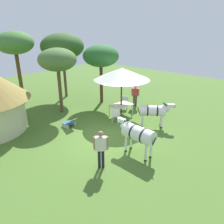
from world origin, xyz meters
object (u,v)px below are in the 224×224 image
patio_dining_table (121,106)px  zebra_nearest_camera (138,134)px  zebra_by_umbrella (154,111)px  acacia_tree_far_lawn (57,60)px  acacia_tree_right_background (62,47)px  acacia_tree_left_background (15,44)px  shade_umbrella (122,74)px  standing_watcher (101,146)px  patio_chair_east_end (125,102)px  striped_lounge_chair (69,123)px  acacia_tree_behind_hut (101,56)px  guest_beside_umbrella (135,94)px  patio_chair_near_lawn (116,115)px

patio_dining_table → zebra_nearest_camera: size_ratio=0.72×
zebra_by_umbrella → acacia_tree_far_lawn: bearing=-105.0°
acacia_tree_right_background → acacia_tree_far_lawn: bearing=-133.0°
acacia_tree_left_background → zebra_by_umbrella: bearing=-73.2°
shade_umbrella → standing_watcher: 6.04m
patio_dining_table → acacia_tree_right_background: 6.91m
patio_dining_table → patio_chair_east_end: 1.27m
shade_umbrella → zebra_nearest_camera: (-3.15, -3.44, -1.74)m
striped_lounge_chair → zebra_by_umbrella: 4.94m
zebra_nearest_camera → zebra_by_umbrella: 3.23m
patio_dining_table → zebra_nearest_camera: (-3.15, -3.44, 0.37)m
zebra_by_umbrella → acacia_tree_behind_hut: size_ratio=0.42×
patio_chair_east_end → zebra_nearest_camera: (-4.27, -4.02, 0.51)m
zebra_nearest_camera → zebra_by_umbrella: bearing=21.1°
patio_chair_east_end → zebra_by_umbrella: size_ratio=0.50×
zebra_nearest_camera → acacia_tree_far_lawn: acacia_tree_far_lawn is taller
patio_dining_table → guest_beside_umbrella: (1.93, 0.26, 0.31)m
patio_dining_table → patio_chair_near_lawn: bearing=-156.8°
shade_umbrella → acacia_tree_right_background: 6.17m
patio_dining_table → acacia_tree_behind_hut: size_ratio=0.37×
acacia_tree_far_lawn → patio_chair_near_lawn: bearing=-75.6°
zebra_by_umbrella → acacia_tree_behind_hut: (1.19, 5.24, 2.52)m
guest_beside_umbrella → striped_lounge_chair: size_ratio=1.95×
shade_umbrella → guest_beside_umbrella: size_ratio=2.17×
shade_umbrella → acacia_tree_left_background: acacia_tree_left_background is taller
striped_lounge_chair → acacia_tree_right_background: acacia_tree_right_background is taller
acacia_tree_far_lawn → striped_lounge_chair: bearing=-117.5°
acacia_tree_far_lawn → patio_dining_table: bearing=-57.8°
acacia_tree_behind_hut → acacia_tree_far_lawn: size_ratio=1.00×
acacia_tree_right_background → patio_chair_near_lawn: bearing=-102.1°
patio_chair_near_lawn → acacia_tree_behind_hut: 4.97m
shade_umbrella → patio_chair_east_end: size_ratio=3.90×
patio_dining_table → standing_watcher: (-5.00, -2.91, 0.36)m
zebra_by_umbrella → acacia_tree_far_lawn: (-2.10, 5.89, 2.55)m
patio_chair_near_lawn → acacia_tree_far_lawn: 5.05m
guest_beside_umbrella → acacia_tree_left_background: size_ratio=0.31×
striped_lounge_chair → acacia_tree_right_background: bearing=54.3°
standing_watcher → zebra_nearest_camera: (1.85, -0.52, 0.01)m
guest_beside_umbrella → acacia_tree_behind_hut: (-0.82, 2.55, 2.50)m
patio_chair_east_end → acacia_tree_right_background: acacia_tree_right_background is taller
shade_umbrella → zebra_by_umbrella: size_ratio=1.93×
patio_chair_near_lawn → acacia_tree_behind_hut: acacia_tree_behind_hut is taller
acacia_tree_far_lawn → zebra_nearest_camera: bearing=-98.0°
patio_chair_east_end → guest_beside_umbrella: bearing=-139.6°
zebra_nearest_camera → shade_umbrella: bearing=50.6°
striped_lounge_chair → zebra_by_umbrella: zebra_by_umbrella is taller
patio_chair_east_end → striped_lounge_chair: 4.52m
patio_chair_near_lawn → acacia_tree_behind_hut: (2.27, 3.30, 2.95)m
acacia_tree_left_background → striped_lounge_chair: bearing=-93.7°
patio_chair_near_lawn → standing_watcher: (-3.83, -2.41, 0.50)m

